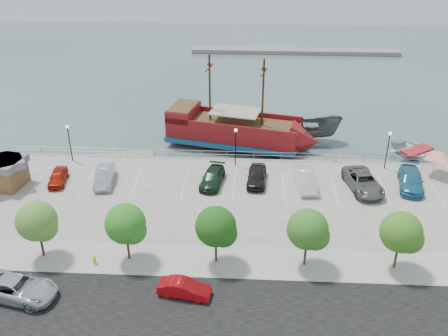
{
  "coord_description": "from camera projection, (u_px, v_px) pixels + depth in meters",
  "views": [
    {
      "loc": [
        1.3,
        -41.34,
        25.55
      ],
      "look_at": [
        -1.0,
        2.0,
        2.0
      ],
      "focal_mm": 40.0,
      "sensor_mm": 36.0,
      "label": 1
    }
  ],
  "objects": [
    {
      "name": "parked_car_a",
      "position": [
        58.0,
        177.0,
        50.54
      ],
      "size": [
        2.09,
        4.07,
        1.33
      ],
      "primitive_type": "imported",
      "rotation": [
        0.0,
        0.0,
        0.14
      ],
      "color": "#A81A0A",
      "rests_on": "land_slab"
    },
    {
      "name": "dock_east",
      "position": [
        367.0,
        163.0,
        56.3
      ],
      "size": [
        7.44,
        4.18,
        0.41
      ],
      "primitive_type": "cube",
      "rotation": [
        0.0,
        0.0,
        -0.32
      ],
      "color": "gray",
      "rests_on": "ground"
    },
    {
      "name": "lamp_post_right",
      "position": [
        388.0,
        144.0,
        52.09
      ],
      "size": [
        0.36,
        0.36,
        4.28
      ],
      "color": "black",
      "rests_on": "land_slab"
    },
    {
      "name": "pirate_ship",
      "position": [
        244.0,
        133.0,
        59.32
      ],
      "size": [
        18.68,
        8.89,
        11.57
      ],
      "rotation": [
        0.0,
        0.0,
        -0.23
      ],
      "color": "maroon",
      "rests_on": "ground"
    },
    {
      "name": "parked_car_h",
      "position": [
        411.0,
        180.0,
        49.71
      ],
      "size": [
        3.18,
        5.8,
        1.59
      ],
      "primitive_type": "imported",
      "rotation": [
        0.0,
        0.0,
        -0.18
      ],
      "color": "teal",
      "rests_on": "land_slab"
    },
    {
      "name": "speedboat",
      "position": [
        416.0,
        154.0,
        57.34
      ],
      "size": [
        7.4,
        7.86,
        1.33
      ],
      "primitive_type": "imported",
      "rotation": [
        0.0,
        0.0,
        0.61
      ],
      "color": "silver",
      "rests_on": "ground"
    },
    {
      "name": "far_shore",
      "position": [
        295.0,
        51.0,
        96.63
      ],
      "size": [
        40.0,
        3.0,
        0.8
      ],
      "primitive_type": "cube",
      "color": "gray",
      "rests_on": "ground"
    },
    {
      "name": "fire_hydrant",
      "position": [
        95.0,
        260.0,
        39.36
      ],
      "size": [
        0.25,
        0.25,
        0.74
      ],
      "rotation": [
        0.0,
        0.0,
        -0.22
      ],
      "color": "#E4C800",
      "rests_on": "sidewalk"
    },
    {
      "name": "tree_c",
      "position": [
        127.0,
        225.0,
        38.48
      ],
      "size": [
        3.3,
        3.2,
        5.0
      ],
      "color": "#473321",
      "rests_on": "sidewalk"
    },
    {
      "name": "sidewalk",
      "position": [
        229.0,
        262.0,
        39.75
      ],
      "size": [
        100.0,
        4.0,
        0.05
      ],
      "primitive_type": "cube",
      "color": "#9C9C96",
      "rests_on": "land_slab"
    },
    {
      "name": "lamp_post_left",
      "position": [
        69.0,
        136.0,
        53.67
      ],
      "size": [
        0.36,
        0.36,
        4.28
      ],
      "color": "black",
      "rests_on": "land_slab"
    },
    {
      "name": "parked_car_b",
      "position": [
        105.0,
        176.0,
        50.43
      ],
      "size": [
        2.18,
        4.84,
        1.54
      ],
      "primitive_type": "imported",
      "rotation": [
        0.0,
        0.0,
        0.12
      ],
      "color": "#A4A7AF",
      "rests_on": "land_slab"
    },
    {
      "name": "shed",
      "position": [
        5.0,
        172.0,
        49.58
      ],
      "size": [
        4.17,
        4.17,
        2.96
      ],
      "rotation": [
        0.0,
        0.0,
        -0.18
      ],
      "color": "brown",
      "rests_on": "land_slab"
    },
    {
      "name": "parked_car_g",
      "position": [
        363.0,
        182.0,
        49.31
      ],
      "size": [
        3.76,
        6.38,
        1.66
      ],
      "primitive_type": "imported",
      "rotation": [
        0.0,
        0.0,
        0.18
      ],
      "color": "#5D5D5D",
      "rests_on": "land_slab"
    },
    {
      "name": "dock_west",
      "position": [
        122.0,
        157.0,
        57.6
      ],
      "size": [
        7.52,
        3.77,
        0.41
      ],
      "primitive_type": "cube",
      "rotation": [
        0.0,
        0.0,
        0.25
      ],
      "color": "gray",
      "rests_on": "ground"
    },
    {
      "name": "patrol_boat",
      "position": [
        310.0,
        131.0,
        61.0
      ],
      "size": [
        7.87,
        3.54,
        2.96
      ],
      "primitive_type": "imported",
      "rotation": [
        0.0,
        0.0,
        1.66
      ],
      "color": "#414345",
      "rests_on": "ground"
    },
    {
      "name": "street",
      "position": [
        225.0,
        317.0,
        34.49
      ],
      "size": [
        100.0,
        8.0,
        0.04
      ],
      "primitive_type": "cube",
      "color": "black",
      "rests_on": "land_slab"
    },
    {
      "name": "seawall_railing",
      "position": [
        236.0,
        155.0,
        55.13
      ],
      "size": [
        50.0,
        0.06,
        1.0
      ],
      "color": "gray",
      "rests_on": "land_slab"
    },
    {
      "name": "tree_b",
      "position": [
        38.0,
        223.0,
        38.81
      ],
      "size": [
        3.3,
        3.2,
        5.0
      ],
      "color": "#473321",
      "rests_on": "sidewalk"
    },
    {
      "name": "parked_car_e",
      "position": [
        257.0,
        176.0,
        50.45
      ],
      "size": [
        2.22,
        4.78,
        1.58
      ],
      "primitive_type": "imported",
      "rotation": [
        0.0,
        0.0,
        -0.08
      ],
      "color": "black",
      "rests_on": "land_slab"
    },
    {
      "name": "street_van",
      "position": [
        18.0,
        288.0,
        35.93
      ],
      "size": [
        6.14,
        3.73,
        1.59
      ],
      "primitive_type": "imported",
      "rotation": [
        0.0,
        0.0,
        1.37
      ],
      "color": "#A4B1B7",
      "rests_on": "street"
    },
    {
      "name": "ground",
      "position": [
        233.0,
        205.0,
        49.01
      ],
      "size": [
        160.0,
        160.0,
        0.0
      ],
      "primitive_type": "plane",
      "color": "#3D4F52"
    },
    {
      "name": "tree_f",
      "position": [
        403.0,
        234.0,
        37.51
      ],
      "size": [
        3.3,
        3.2,
        5.0
      ],
      "color": "#473321",
      "rests_on": "sidewalk"
    },
    {
      "name": "street_sedan",
      "position": [
        184.0,
        288.0,
        36.14
      ],
      "size": [
        4.06,
        1.99,
        1.28
      ],
      "primitive_type": "imported",
      "rotation": [
        0.0,
        0.0,
        1.4
      ],
      "color": "#B40B12",
      "rests_on": "street"
    },
    {
      "name": "parked_car_d",
      "position": [
        213.0,
        178.0,
        50.3
      ],
      "size": [
        2.68,
        5.07,
        1.4
      ],
      "primitive_type": "imported",
      "rotation": [
        0.0,
        0.0,
        -0.15
      ],
      "color": "black",
      "rests_on": "land_slab"
    },
    {
      "name": "lamp_post_mid",
      "position": [
        236.0,
        140.0,
        52.84
      ],
      "size": [
        0.36,
        0.36,
        4.28
      ],
      "color": "black",
      "rests_on": "land_slab"
    },
    {
      "name": "parked_car_f",
      "position": [
        306.0,
        179.0,
        49.78
      ],
      "size": [
        2.22,
        5.18,
        1.66
      ],
      "primitive_type": "imported",
      "rotation": [
        0.0,
        0.0,
        0.09
      ],
      "color": "white",
      "rests_on": "land_slab"
    },
    {
      "name": "tree_d",
      "position": [
        218.0,
        228.0,
        38.16
      ],
      "size": [
        3.3,
        3.2,
        5.0
      ],
      "color": "#473321",
      "rests_on": "sidewalk"
    },
    {
      "name": "canopy_tent",
      "position": [
        442.0,
        152.0,
        51.0
      ],
      "size": [
        4.08,
        4.08,
        3.1
      ],
      "rotation": [
        0.0,
        0.0,
        0.11
      ],
      "color": "slate",
      "rests_on": "land_slab"
    },
    {
      "name": "dock_mid",
      "position": [
        306.0,
        161.0,
        56.62
      ],
      "size": [
        7.37,
        3.99,
        0.4
      ],
      "primitive_type": "cube",
      "rotation": [
        0.0,
        0.0,
        0.29
      ],
      "color": "slate",
      "rests_on": "ground"
    },
    {
      "name": "tree_e",
      "position": [
        309.0,
        231.0,
        37.83
      ],
      "size": [
        3.3,
        3.2,
        5.0
      ],
      "color": "#473321",
      "rests_on": "sidewalk"
    }
  ]
}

